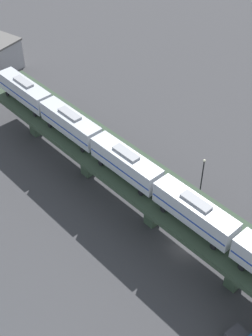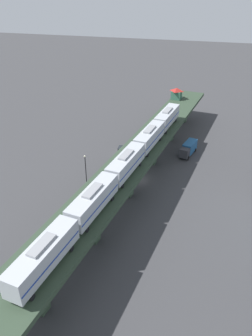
{
  "view_description": "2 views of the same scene",
  "coord_description": "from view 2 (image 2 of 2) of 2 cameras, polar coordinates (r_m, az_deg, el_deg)",
  "views": [
    {
      "loc": [
        -37.77,
        -20.43,
        52.71
      ],
      "look_at": [
        0.05,
        10.82,
        9.09
      ],
      "focal_mm": 50.0,
      "sensor_mm": 36.0,
      "label": 1
    },
    {
      "loc": [
        -14.09,
        61.04,
        39.11
      ],
      "look_at": [
        0.05,
        10.82,
        9.09
      ],
      "focal_mm": 35.0,
      "sensor_mm": 36.0,
      "label": 2
    }
  ],
  "objects": [
    {
      "name": "ground_plane",
      "position": [
        73.85,
        2.32,
        -2.09
      ],
      "size": [
        400.0,
        400.0,
        0.0
      ],
      "primitive_type": "plane",
      "color": "#38383A"
    },
    {
      "name": "street_lamp",
      "position": [
        71.09,
        -7.06,
        0.17
      ],
      "size": [
        0.44,
        0.44,
        6.94
      ],
      "color": "black",
      "rests_on": "ground"
    },
    {
      "name": "elevated_viaduct",
      "position": [
        70.76,
        2.47,
        2.46
      ],
      "size": [
        20.65,
        92.3,
        7.59
      ],
      "color": "#2C3D2C",
      "rests_on": "ground"
    },
    {
      "name": "subway_train",
      "position": [
        59.68,
        -0.0,
        0.87
      ],
      "size": [
        11.14,
        62.21,
        4.45
      ],
      "color": "#ADB2BA",
      "rests_on": "elevated_viaduct"
    },
    {
      "name": "street_car_blue",
      "position": [
        58.1,
        -9.9,
        -11.71
      ],
      "size": [
        3.08,
        4.74,
        1.89
      ],
      "color": "#233D93",
      "rests_on": "ground"
    },
    {
      "name": "street_car_white",
      "position": [
        84.51,
        -0.8,
        3.06
      ],
      "size": [
        2.27,
        4.55,
        1.89
      ],
      "color": "silver",
      "rests_on": "ground"
    },
    {
      "name": "signal_hut",
      "position": [
        102.68,
        8.8,
        12.75
      ],
      "size": [
        3.62,
        3.62,
        3.4
      ],
      "color": "#33604C",
      "rests_on": "elevated_viaduct"
    },
    {
      "name": "delivery_truck",
      "position": [
        85.3,
        10.82,
        3.38
      ],
      "size": [
        3.92,
        7.53,
        3.2
      ],
      "color": "#333338",
      "rests_on": "ground"
    },
    {
      "name": "street_car_green",
      "position": [
        72.56,
        -4.59,
        -1.93
      ],
      "size": [
        3.03,
        4.74,
        1.89
      ],
      "color": "#1E6638",
      "rests_on": "ground"
    }
  ]
}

